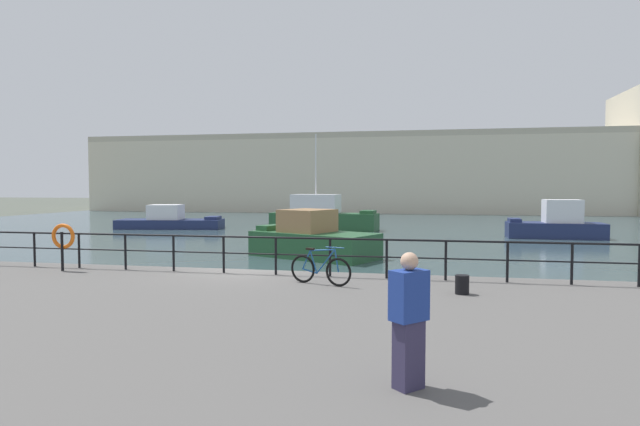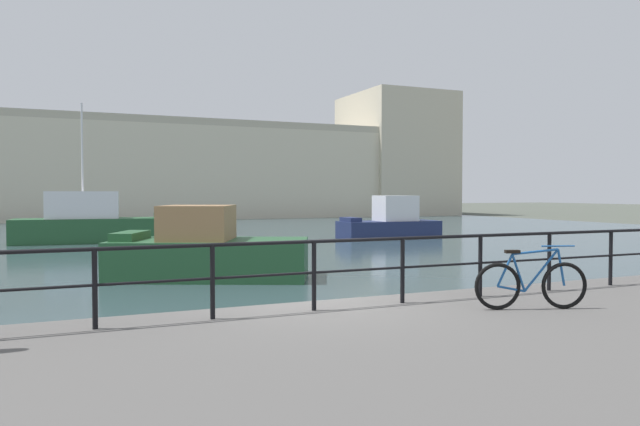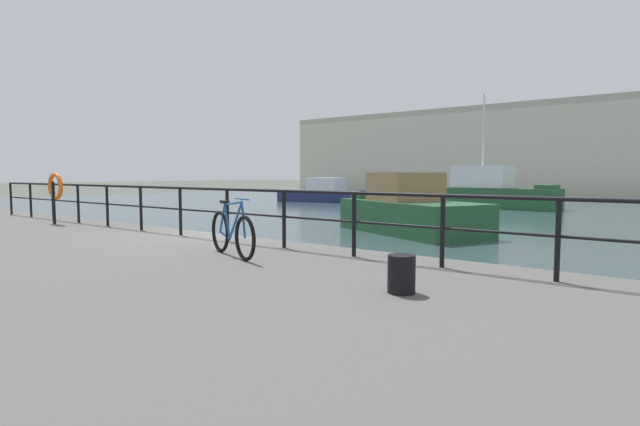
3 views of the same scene
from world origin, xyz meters
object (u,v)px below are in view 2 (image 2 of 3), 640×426
Objects in this scene: harbor_building at (169,169)px; moored_harbor_tender at (93,223)px; parked_bicycle at (531,284)px; moored_small_launch at (390,223)px; moored_cabin_cruiser at (207,251)px.

harbor_building is 31.15m from moored_harbor_tender.
parked_bicycle is (5.09, -26.25, 0.15)m from moored_harbor_tender.
moored_harbor_tender is at bearing 120.31° from parked_bicycle.
moored_cabin_cruiser is at bearing 42.85° from moored_small_launch.
harbor_building is 13.27× the size of moored_small_launch.
moored_harbor_tender reaches higher than moored_cabin_cruiser.
parked_bicycle is at bearing -93.75° from harbor_building.
moored_cabin_cruiser is 3.79× the size of parked_bicycle.
harbor_building reaches higher than moored_cabin_cruiser.
harbor_building is 45.61m from moored_cabin_cruiser.
harbor_building is 46.02× the size of parked_bicycle.
harbor_building is 9.36× the size of moored_harbor_tender.
moored_cabin_cruiser is 11.19m from parked_bicycle.
moored_cabin_cruiser is (-6.21, -44.98, -4.29)m from harbor_building.
moored_cabin_cruiser is at bearing -74.94° from moored_harbor_tender.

